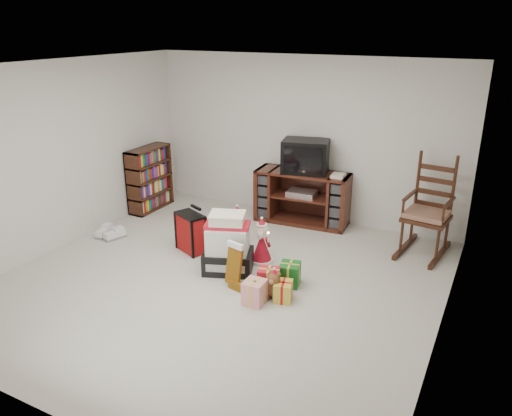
{
  "coord_description": "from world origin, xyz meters",
  "views": [
    {
      "loc": [
        2.83,
        -4.54,
        2.94
      ],
      "look_at": [
        0.17,
        0.6,
        0.77
      ],
      "focal_mm": 35.0,
      "sensor_mm": 36.0,
      "label": 1
    }
  ],
  "objects_px": {
    "tv_stand": "(302,197)",
    "teddy_bear": "(275,286)",
    "sneaker_pair": "(110,234)",
    "mrs_claus_figurine": "(238,231)",
    "gift_pile": "(228,247)",
    "red_suitcase": "(191,233)",
    "crt_television": "(305,156)",
    "santa_figurine": "(262,245)",
    "bookshelf": "(150,180)",
    "gift_cluster": "(274,285)",
    "rocking_chair": "(427,219)"
  },
  "relations": [
    {
      "from": "tv_stand",
      "to": "gift_pile",
      "type": "bearing_deg",
      "value": -100.22
    },
    {
      "from": "tv_stand",
      "to": "sneaker_pair",
      "type": "relative_size",
      "value": 3.67
    },
    {
      "from": "sneaker_pair",
      "to": "crt_television",
      "type": "bearing_deg",
      "value": 41.36
    },
    {
      "from": "gift_pile",
      "to": "santa_figurine",
      "type": "distance_m",
      "value": 0.5
    },
    {
      "from": "bookshelf",
      "to": "crt_television",
      "type": "bearing_deg",
      "value": 13.42
    },
    {
      "from": "sneaker_pair",
      "to": "mrs_claus_figurine",
      "type": "bearing_deg",
      "value": 19.83
    },
    {
      "from": "gift_pile",
      "to": "gift_cluster",
      "type": "distance_m",
      "value": 0.82
    },
    {
      "from": "tv_stand",
      "to": "sneaker_pair",
      "type": "distance_m",
      "value": 2.92
    },
    {
      "from": "gift_pile",
      "to": "crt_television",
      "type": "distance_m",
      "value": 2.08
    },
    {
      "from": "gift_pile",
      "to": "teddy_bear",
      "type": "relative_size",
      "value": 2.3
    },
    {
      "from": "bookshelf",
      "to": "rocking_chair",
      "type": "bearing_deg",
      "value": 5.02
    },
    {
      "from": "teddy_bear",
      "to": "gift_cluster",
      "type": "bearing_deg",
      "value": 120.94
    },
    {
      "from": "tv_stand",
      "to": "gift_cluster",
      "type": "xyz_separation_m",
      "value": [
        0.56,
        -2.19,
        -0.29
      ]
    },
    {
      "from": "tv_stand",
      "to": "red_suitcase",
      "type": "height_order",
      "value": "tv_stand"
    },
    {
      "from": "gift_pile",
      "to": "santa_figurine",
      "type": "xyz_separation_m",
      "value": [
        0.26,
        0.42,
        -0.09
      ]
    },
    {
      "from": "red_suitcase",
      "to": "mrs_claus_figurine",
      "type": "bearing_deg",
      "value": 63.53
    },
    {
      "from": "rocking_chair",
      "to": "sneaker_pair",
      "type": "relative_size",
      "value": 3.49
    },
    {
      "from": "tv_stand",
      "to": "teddy_bear",
      "type": "relative_size",
      "value": 4.48
    },
    {
      "from": "teddy_bear",
      "to": "santa_figurine",
      "type": "xyz_separation_m",
      "value": [
        -0.53,
        0.74,
        0.09
      ]
    },
    {
      "from": "rocking_chair",
      "to": "mrs_claus_figurine",
      "type": "distance_m",
      "value": 2.56
    },
    {
      "from": "sneaker_pair",
      "to": "gift_pile",
      "type": "bearing_deg",
      "value": -0.42
    },
    {
      "from": "mrs_claus_figurine",
      "to": "gift_cluster",
      "type": "xyz_separation_m",
      "value": [
        0.99,
        -0.92,
        -0.12
      ]
    },
    {
      "from": "tv_stand",
      "to": "santa_figurine",
      "type": "distance_m",
      "value": 1.53
    },
    {
      "from": "santa_figurine",
      "to": "mrs_claus_figurine",
      "type": "bearing_deg",
      "value": 152.98
    },
    {
      "from": "teddy_bear",
      "to": "santa_figurine",
      "type": "relative_size",
      "value": 0.53
    },
    {
      "from": "crt_television",
      "to": "rocking_chair",
      "type": "bearing_deg",
      "value": -19.73
    },
    {
      "from": "mrs_claus_figurine",
      "to": "rocking_chair",
      "type": "bearing_deg",
      "value": 24.49
    },
    {
      "from": "santa_figurine",
      "to": "crt_television",
      "type": "height_order",
      "value": "crt_television"
    },
    {
      "from": "mrs_claus_figurine",
      "to": "gift_cluster",
      "type": "bearing_deg",
      "value": -42.85
    },
    {
      "from": "gift_pile",
      "to": "mrs_claus_figurine",
      "type": "bearing_deg",
      "value": 88.76
    },
    {
      "from": "bookshelf",
      "to": "gift_pile",
      "type": "bearing_deg",
      "value": -30.59
    },
    {
      "from": "rocking_chair",
      "to": "red_suitcase",
      "type": "relative_size",
      "value": 2.18
    },
    {
      "from": "tv_stand",
      "to": "teddy_bear",
      "type": "height_order",
      "value": "tv_stand"
    },
    {
      "from": "rocking_chair",
      "to": "gift_cluster",
      "type": "height_order",
      "value": "rocking_chair"
    },
    {
      "from": "santa_figurine",
      "to": "gift_cluster",
      "type": "xyz_separation_m",
      "value": [
        0.49,
        -0.67,
        -0.12
      ]
    },
    {
      "from": "red_suitcase",
      "to": "sneaker_pair",
      "type": "bearing_deg",
      "value": -149.75
    },
    {
      "from": "bookshelf",
      "to": "sneaker_pair",
      "type": "height_order",
      "value": "bookshelf"
    },
    {
      "from": "rocking_chair",
      "to": "crt_television",
      "type": "distance_m",
      "value": 1.96
    },
    {
      "from": "mrs_claus_figurine",
      "to": "sneaker_pair",
      "type": "distance_m",
      "value": 1.91
    },
    {
      "from": "bookshelf",
      "to": "santa_figurine",
      "type": "distance_m",
      "value": 2.71
    },
    {
      "from": "mrs_claus_figurine",
      "to": "sneaker_pair",
      "type": "relative_size",
      "value": 1.53
    },
    {
      "from": "teddy_bear",
      "to": "crt_television",
      "type": "bearing_deg",
      "value": 104.32
    },
    {
      "from": "tv_stand",
      "to": "teddy_bear",
      "type": "distance_m",
      "value": 2.35
    },
    {
      "from": "red_suitcase",
      "to": "santa_figurine",
      "type": "relative_size",
      "value": 1.04
    },
    {
      "from": "bookshelf",
      "to": "teddy_bear",
      "type": "distance_m",
      "value": 3.51
    },
    {
      "from": "bookshelf",
      "to": "gift_cluster",
      "type": "xyz_separation_m",
      "value": [
        3.03,
        -1.59,
        -0.38
      ]
    },
    {
      "from": "mrs_claus_figurine",
      "to": "sneaker_pair",
      "type": "xyz_separation_m",
      "value": [
        -1.82,
        -0.57,
        -0.18
      ]
    },
    {
      "from": "tv_stand",
      "to": "santa_figurine",
      "type": "xyz_separation_m",
      "value": [
        0.07,
        -1.52,
        -0.17
      ]
    },
    {
      "from": "teddy_bear",
      "to": "sneaker_pair",
      "type": "xyz_separation_m",
      "value": [
        -2.85,
        0.42,
        -0.09
      ]
    },
    {
      "from": "gift_pile",
      "to": "crt_television",
      "type": "height_order",
      "value": "crt_television"
    }
  ]
}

